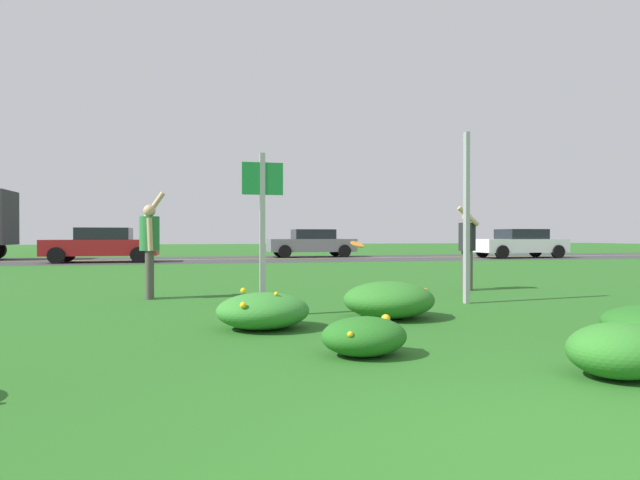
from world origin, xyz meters
The scene contains 15 objects.
ground_plane centered at (0.00, 11.73, 0.00)m, with size 120.00×120.00×0.00m, color #26601E.
highway_strip centered at (0.00, 23.45, 0.00)m, with size 120.00×7.44×0.01m, color #38383A.
highway_center_stripe centered at (0.00, 23.45, 0.01)m, with size 120.00×0.16×0.00m, color yellow.
daylily_clump_front_left centered at (-0.40, 2.87, 0.18)m, with size 0.80×0.71×0.36m.
daylily_clump_near_camera centered at (1.30, 1.69, 0.21)m, with size 0.85×0.69×0.43m.
daylily_clump_front_center centered at (-1.14, 4.47, 0.22)m, with size 1.11×0.97×0.47m.
daylily_clump_front_right centered at (0.60, 4.90, 0.25)m, with size 1.23×1.11×0.49m.
sign_post_near_path centered at (-1.03, 5.43, 1.36)m, with size 0.56×0.10×2.23m.
sign_post_by_roadside centered at (2.39, 6.07, 1.40)m, with size 0.07×0.10×2.80m.
person_thrower_green_shirt centered at (-2.71, 7.90, 1.00)m, with size 0.42×0.49×1.90m.
person_catcher_dark_shirt centered at (3.45, 7.98, 0.95)m, with size 0.49×0.49×1.70m.
frisbee_orange centered at (1.11, 7.95, 0.94)m, with size 0.29×0.26×0.17m.
car_white_leftmost centered at (13.99, 21.78, 0.74)m, with size 4.50×2.00×1.45m.
car_gray_center_left centered at (3.94, 25.13, 0.74)m, with size 4.50×2.00×1.45m.
car_red_center_right centered at (-5.77, 21.78, 0.74)m, with size 4.50×2.00×1.45m.
Camera 1 is at (-1.90, -1.73, 1.10)m, focal length 29.47 mm.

